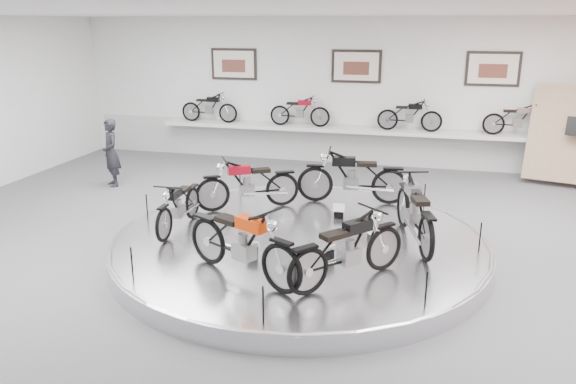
% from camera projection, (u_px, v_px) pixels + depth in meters
% --- Properties ---
extents(floor, '(16.00, 16.00, 0.00)m').
position_uv_depth(floor, '(295.00, 260.00, 9.47)').
color(floor, '#555558').
rests_on(floor, ground).
extents(ceiling, '(16.00, 16.00, 0.00)m').
position_uv_depth(ceiling, '(296.00, 11.00, 8.31)').
color(ceiling, white).
rests_on(ceiling, wall_back).
extents(wall_back, '(16.00, 0.00, 16.00)m').
position_uv_depth(wall_back, '(356.00, 92.00, 15.38)').
color(wall_back, white).
rests_on(wall_back, floor).
extents(dado_band, '(15.68, 0.04, 1.10)m').
position_uv_depth(dado_band, '(354.00, 144.00, 15.78)').
color(dado_band, '#BCBCBA').
rests_on(dado_band, floor).
extents(display_platform, '(6.40, 6.40, 0.30)m').
position_uv_depth(display_platform, '(299.00, 245.00, 9.70)').
color(display_platform, silver).
rests_on(display_platform, floor).
extents(platform_rim, '(6.40, 6.40, 0.10)m').
position_uv_depth(platform_rim, '(299.00, 238.00, 9.67)').
color(platform_rim, '#B2B2BA').
rests_on(platform_rim, display_platform).
extents(shelf, '(11.00, 0.55, 0.10)m').
position_uv_depth(shelf, '(353.00, 130.00, 15.39)').
color(shelf, silver).
rests_on(shelf, wall_back).
extents(poster_left, '(1.35, 0.06, 0.88)m').
position_uv_depth(poster_left, '(234.00, 64.00, 15.97)').
color(poster_left, '#F0E4CD').
rests_on(poster_left, wall_back).
extents(poster_center, '(1.35, 0.06, 0.88)m').
position_uv_depth(poster_center, '(356.00, 66.00, 15.14)').
color(poster_center, '#F0E4CD').
rests_on(poster_center, wall_back).
extents(poster_right, '(1.35, 0.06, 0.88)m').
position_uv_depth(poster_right, '(493.00, 69.00, 14.31)').
color(poster_right, '#F0E4CD').
rests_on(poster_right, wall_back).
extents(shelf_bike_a, '(1.22, 0.43, 0.73)m').
position_uv_depth(shelf_bike_a, '(209.00, 110.00, 16.27)').
color(shelf_bike_a, black).
rests_on(shelf_bike_a, shelf).
extents(shelf_bike_b, '(1.22, 0.43, 0.73)m').
position_uv_depth(shelf_bike_b, '(300.00, 113.00, 15.63)').
color(shelf_bike_b, maroon).
rests_on(shelf_bike_b, shelf).
extents(shelf_bike_c, '(1.22, 0.43, 0.73)m').
position_uv_depth(shelf_bike_c, '(409.00, 117.00, 14.92)').
color(shelf_bike_c, black).
rests_on(shelf_bike_c, shelf).
extents(shelf_bike_d, '(1.22, 0.43, 0.73)m').
position_uv_depth(shelf_bike_d, '(518.00, 122.00, 14.28)').
color(shelf_bike_d, '#ADACB1').
rests_on(shelf_bike_d, shelf).
extents(bike_a, '(1.18, 2.01, 1.12)m').
position_uv_depth(bike_a, '(415.00, 211.00, 9.26)').
color(bike_a, '#ADACB1').
rests_on(bike_a, display_platform).
extents(bike_b, '(1.96, 0.90, 1.11)m').
position_uv_depth(bike_b, '(352.00, 176.00, 11.32)').
color(bike_b, black).
rests_on(bike_b, display_platform).
extents(bike_c, '(1.83, 1.41, 1.03)m').
position_uv_depth(bike_c, '(248.00, 184.00, 10.97)').
color(bike_c, maroon).
rests_on(bike_c, display_platform).
extents(bike_d, '(0.57, 1.54, 0.90)m').
position_uv_depth(bike_d, '(178.00, 205.00, 9.89)').
color(bike_d, black).
rests_on(bike_d, display_platform).
extents(bike_e, '(1.97, 1.44, 1.10)m').
position_uv_depth(bike_e, '(243.00, 242.00, 7.96)').
color(bike_e, red).
rests_on(bike_e, display_platform).
extents(bike_f, '(1.62, 1.74, 1.04)m').
position_uv_depth(bike_f, '(348.00, 248.00, 7.83)').
color(bike_f, black).
rests_on(bike_f, display_platform).
extents(visitor, '(0.70, 0.70, 1.64)m').
position_uv_depth(visitor, '(111.00, 153.00, 13.54)').
color(visitor, black).
rests_on(visitor, floor).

